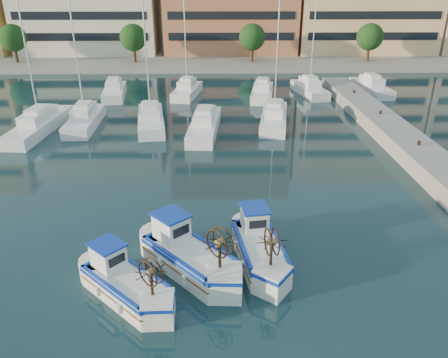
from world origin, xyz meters
The scene contains 5 objects.
ground centered at (0.00, 0.00, 0.00)m, with size 300.00×300.00×0.00m, color #18353E.
yacht_marina centered at (-2.93, 27.61, 0.53)m, with size 36.60×23.34×11.50m.
fishing_boat_a centered at (-5.52, -0.78, 0.75)m, with size 4.22×4.14×2.71m.
fishing_boat_b centered at (-3.00, 1.00, 0.85)m, with size 4.65×4.84×3.08m.
fishing_boat_c centered at (0.27, 1.65, 0.80)m, with size 2.50×4.74×2.89m.
Camera 1 is at (-1.73, -15.47, 12.06)m, focal length 35.00 mm.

